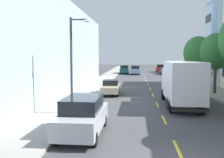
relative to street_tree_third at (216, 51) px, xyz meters
name	(u,v)px	position (x,y,z in m)	size (l,w,h in m)	color
ground_plane	(147,82)	(-6.40, 12.00, -4.45)	(160.00, 160.00, 0.00)	#424244
sidewalk_left	(100,82)	(-13.50, 10.00, -4.38)	(3.20, 120.00, 0.14)	#99968E
sidewalk_right	(198,83)	(0.70, 10.00, -4.38)	(3.20, 120.00, 0.14)	#99968E
lane_centerline_dashes	(149,86)	(-6.40, 6.50, -4.44)	(0.14, 47.20, 0.01)	yellow
apartment_block_opposite	(34,48)	(-20.10, 2.00, 0.44)	(10.00, 36.00, 9.78)	#9EB7CC
street_tree_third	(216,51)	(0.00, 0.00, 0.00)	(3.13, 3.13, 6.19)	#47331E
street_tree_farthest	(198,53)	(0.00, 7.43, -0.05)	(3.74, 3.74, 6.44)	#47331E
street_lamp	(74,58)	(-12.34, -10.21, -0.58)	(1.35, 0.28, 6.38)	#38383D
delivery_box_truck	(181,81)	(-4.60, -6.66, -2.46)	(2.47, 7.62, 3.56)	white
parked_suv_teal	(124,69)	(-10.66, 30.01, -3.46)	(2.00, 4.82, 1.93)	#195B60
parked_hatchback_champagne	(110,87)	(-10.77, -1.11, -3.69)	(1.85, 4.05, 1.50)	tan
parked_wagon_charcoal	(164,71)	(-1.92, 29.13, -3.64)	(1.90, 4.73, 1.50)	#333338
parked_suv_red	(160,68)	(-2.04, 36.24, -3.46)	(2.03, 4.83, 1.93)	#AD1E1E
parked_suv_silver	(83,115)	(-10.86, -14.40, -3.46)	(2.00, 4.82, 1.93)	#B2B5BA
moving_sky_sedan	(135,70)	(-8.20, 27.93, -3.46)	(1.95, 4.80, 1.93)	#7A9EC6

